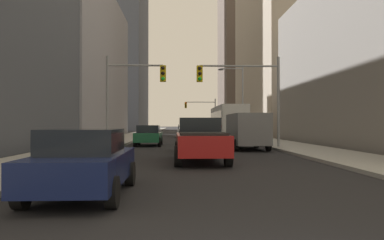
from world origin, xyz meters
The scene contains 17 objects.
sidewalk_left centered at (-6.82, 50.00, 0.07)m, with size 3.72×160.00×0.15m, color #9E9E99.
sidewalk_right centered at (6.82, 50.00, 0.07)m, with size 3.72×160.00×0.15m, color #9E9E99.
city_bus centered at (4.18, 35.91, 1.93)m, with size 2.67×11.50×3.40m.
pickup_truck_red centered at (-0.06, 13.26, 0.93)m, with size 2.20×5.43×1.90m.
cargo_van_grey centered at (3.38, 20.82, 1.29)m, with size 2.16×5.22×2.26m.
sedan_navy centered at (-3.16, 5.80, 0.77)m, with size 1.95×4.21×1.52m.
sedan_beige centered at (0.11, 19.32, 0.77)m, with size 1.95×4.21×1.52m.
sedan_green centered at (-3.19, 24.99, 0.77)m, with size 1.95×4.22×1.52m.
sedan_silver centered at (-0.14, 41.03, 0.77)m, with size 1.95×4.26×1.52m.
traffic_signal_near_left centered at (-3.92, 21.34, 4.05)m, with size 3.85×0.44×6.00m.
traffic_signal_near_right centered at (3.17, 21.34, 4.12)m, with size 5.45×0.44×6.00m.
traffic_signal_far_right centered at (3.17, 62.37, 4.12)m, with size 5.46×0.44×6.00m.
street_lamp_right centered at (5.23, 35.31, 4.56)m, with size 2.62×0.32×7.50m.
building_left_mid_office centered at (-17.66, 44.73, 9.21)m, with size 16.59×29.62×18.43m, color #93939E.
building_left_far_tower centered at (-17.06, 90.45, 31.66)m, with size 15.34×26.26×63.31m, color #4C515B.
building_right_mid_block centered at (21.31, 51.16, 15.98)m, with size 23.81×25.88×31.96m, color #B7A893.
building_right_far_highrise centered at (20.86, 89.39, 27.95)m, with size 21.95×18.85×55.90m, color #66564C.
Camera 1 is at (-1.03, -2.74, 1.65)m, focal length 34.86 mm.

